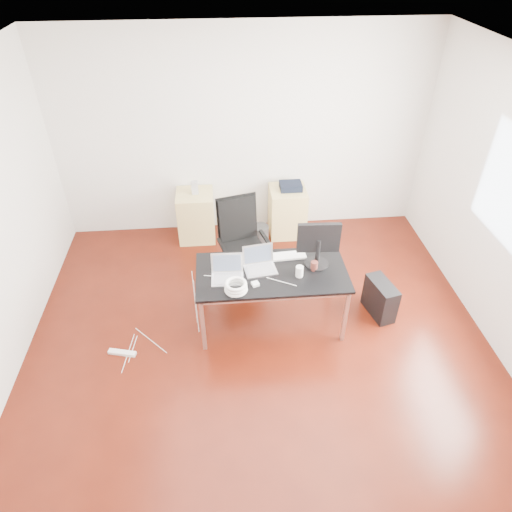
{
  "coord_description": "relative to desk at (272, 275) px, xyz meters",
  "views": [
    {
      "loc": [
        -0.34,
        -3.3,
        3.76
      ],
      "look_at": [
        0.0,
        0.55,
        0.85
      ],
      "focal_mm": 32.0,
      "sensor_mm": 36.0,
      "label": 1
    }
  ],
  "objects": [
    {
      "name": "room_shell",
      "position": [
        -0.12,
        -0.42,
        0.73
      ],
      "size": [
        5.0,
        5.0,
        5.0
      ],
      "color": "#3D0F06",
      "rests_on": "ground"
    },
    {
      "name": "desk",
      "position": [
        0.0,
        0.0,
        0.0
      ],
      "size": [
        1.6,
        0.8,
        0.73
      ],
      "color": "black",
      "rests_on": "ground"
    },
    {
      "name": "office_chair",
      "position": [
        -0.27,
        0.83,
        -0.07
      ],
      "size": [
        0.58,
        0.6,
        1.08
      ],
      "rotation": [
        0.0,
        0.0,
        0.26
      ],
      "color": "black",
      "rests_on": "ground"
    },
    {
      "name": "filing_cabinet_left",
      "position": [
        -0.85,
        1.81,
        -0.33
      ],
      "size": [
        0.5,
        0.5,
        0.7
      ],
      "primitive_type": "cube",
      "color": "tan",
      "rests_on": "ground"
    },
    {
      "name": "filing_cabinet_right",
      "position": [
        0.44,
        1.81,
        -0.33
      ],
      "size": [
        0.5,
        0.5,
        0.7
      ],
      "primitive_type": "cube",
      "color": "tan",
      "rests_on": "ground"
    },
    {
      "name": "pc_tower",
      "position": [
        1.27,
        0.03,
        -0.46
      ],
      "size": [
        0.3,
        0.48,
        0.44
      ],
      "primitive_type": "cube",
      "rotation": [
        0.0,
        0.0,
        0.24
      ],
      "color": "black",
      "rests_on": "ground"
    },
    {
      "name": "wastebasket",
      "position": [
        0.03,
        1.56,
        -0.54
      ],
      "size": [
        0.31,
        0.31,
        0.28
      ],
      "primitive_type": "cylinder",
      "rotation": [
        0.0,
        0.0,
        -0.35
      ],
      "color": "black",
      "rests_on": "ground"
    },
    {
      "name": "power_strip",
      "position": [
        -1.63,
        -0.35,
        -0.66
      ],
      "size": [
        0.31,
        0.13,
        0.04
      ],
      "primitive_type": "cube",
      "rotation": [
        0.0,
        0.0,
        -0.25
      ],
      "color": "white",
      "rests_on": "ground"
    },
    {
      "name": "laptop_left",
      "position": [
        -0.47,
        -0.05,
        0.11
      ],
      "size": [
        0.34,
        0.26,
        0.23
      ],
      "rotation": [
        0.0,
        0.0,
        -0.03
      ],
      "color": "silver",
      "rests_on": "desk"
    },
    {
      "name": "laptop_right",
      "position": [
        -0.12,
        0.07,
        0.11
      ],
      "size": [
        0.36,
        0.3,
        0.23
      ],
      "rotation": [
        0.0,
        0.0,
        0.14
      ],
      "color": "silver",
      "rests_on": "desk"
    },
    {
      "name": "monitor",
      "position": [
        0.49,
        0.09,
        0.34
      ],
      "size": [
        0.45,
        0.26,
        0.51
      ],
      "rotation": [
        0.0,
        0.0,
        -0.05
      ],
      "color": "black",
      "rests_on": "desk"
    },
    {
      "name": "keyboard",
      "position": [
        0.18,
        0.24,
        0.06
      ],
      "size": [
        0.45,
        0.16,
        0.02
      ],
      "primitive_type": "cube",
      "rotation": [
        0.0,
        0.0,
        0.06
      ],
      "color": "white",
      "rests_on": "desk"
    },
    {
      "name": "cup_white",
      "position": [
        0.28,
        -0.1,
        0.11
      ],
      "size": [
        0.09,
        0.09,
        0.12
      ],
      "primitive_type": "cylinder",
      "rotation": [
        0.0,
        0.0,
        0.17
      ],
      "color": "white",
      "rests_on": "desk"
    },
    {
      "name": "cup_brown",
      "position": [
        0.45,
        -0.0,
        0.1
      ],
      "size": [
        0.1,
        0.1,
        0.1
      ],
      "primitive_type": "cylinder",
      "rotation": [
        0.0,
        0.0,
        -0.41
      ],
      "color": "#55241D",
      "rests_on": "desk"
    },
    {
      "name": "cable_coil",
      "position": [
        -0.39,
        -0.27,
        0.11
      ],
      "size": [
        0.24,
        0.24,
        0.11
      ],
      "rotation": [
        0.0,
        0.0,
        -0.43
      ],
      "color": "white",
      "rests_on": "desk"
    },
    {
      "name": "power_adapter",
      "position": [
        -0.19,
        -0.2,
        0.07
      ],
      "size": [
        0.09,
        0.09,
        0.03
      ],
      "primitive_type": "cube",
      "rotation": [
        0.0,
        0.0,
        0.32
      ],
      "color": "white",
      "rests_on": "desk"
    },
    {
      "name": "speaker",
      "position": [
        -0.84,
        1.82,
        0.11
      ],
      "size": [
        0.1,
        0.09,
        0.18
      ],
      "primitive_type": "cube",
      "rotation": [
        0.0,
        0.0,
        0.09
      ],
      "color": "#9E9E9E",
      "rests_on": "filing_cabinet_left"
    },
    {
      "name": "navy_garment",
      "position": [
        0.48,
        1.83,
        0.07
      ],
      "size": [
        0.3,
        0.24,
        0.09
      ],
      "primitive_type": "cube",
      "rotation": [
        0.0,
        0.0,
        0.0
      ],
      "color": "black",
      "rests_on": "filing_cabinet_right"
    }
  ]
}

